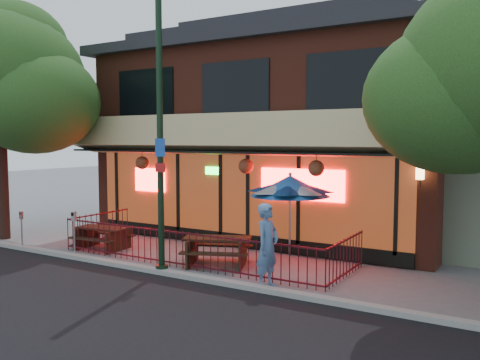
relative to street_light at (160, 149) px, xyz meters
The scene contains 12 objects.
ground 3.17m from the street_light, 90.34° to the left, with size 80.00×80.00×0.00m, color gray.
curb 3.09m from the street_light, 91.40° to the right, with size 80.00×0.25×0.12m, color #999993.
restaurant_building 7.58m from the street_light, 90.02° to the left, with size 12.96×9.49×8.05m.
patio_fence 2.68m from the street_light, 90.15° to the left, with size 8.44×2.62×1.00m.
street_light is the anchor object (origin of this frame).
street_tree_left 7.91m from the street_light, behind, with size 5.60×5.60×8.05m.
picnic_table_left 4.48m from the street_light, 160.14° to the left, with size 1.73×1.39×0.69m.
picnic_table_right 3.08m from the street_light, 59.74° to the left, with size 2.19×1.96×0.77m.
patio_umbrella 3.69m from the street_light, 48.70° to the left, with size 2.19×2.19×2.50m.
pedestrian 3.66m from the street_light, ahead, with size 0.71×0.47×1.95m, color #557BAB.
parking_meter_near 3.93m from the street_light, behind, with size 0.14×0.13×1.34m.
parking_meter_far 5.97m from the street_light, behind, with size 0.12×0.10×1.19m.
Camera 1 is at (8.26, -10.30, 3.42)m, focal length 38.00 mm.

